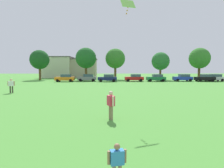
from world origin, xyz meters
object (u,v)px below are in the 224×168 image
(bystander_midfield, at_px, (11,85))
(parked_car_red_3, at_px, (134,78))
(parked_car_blue_5, at_px, (183,78))
(parked_car_silver_7, at_px, (214,78))
(child_kite_flyer, at_px, (117,160))
(parked_car_navy_2, at_px, (108,78))
(tree_center_left, at_px, (115,59))
(kite, at_px, (128,5))
(tree_right, at_px, (199,58))
(parked_car_gray_1, at_px, (87,78))
(tree_center_right, at_px, (161,61))
(parked_car_black_6, at_px, (205,78))
(parked_car_green_4, at_px, (156,78))
(adult_bystander, at_px, (111,103))
(parked_car_orange_0, at_px, (65,78))
(tree_left, at_px, (86,58))
(tree_far_left, at_px, (40,60))

(bystander_midfield, relative_size, parked_car_red_3, 0.41)
(parked_car_blue_5, height_order, parked_car_silver_7, same)
(child_kite_flyer, distance_m, parked_car_blue_5, 43.22)
(parked_car_navy_2, distance_m, tree_center_left, 10.34)
(kite, xyz_separation_m, tree_right, (22.13, 35.51, -1.92))
(parked_car_gray_1, distance_m, parked_car_navy_2, 5.00)
(parked_car_silver_7, height_order, tree_center_left, tree_center_left)
(parked_car_gray_1, relative_size, tree_center_right, 0.59)
(parked_car_black_6, bearing_deg, child_kite_flyer, 60.45)
(parked_car_green_4, xyz_separation_m, parked_car_black_6, (11.27, -0.27, 0.00))
(child_kite_flyer, xyz_separation_m, parked_car_navy_2, (-0.52, 38.53, 0.20))
(parked_car_navy_2, bearing_deg, parked_car_red_3, -172.17)
(kite, height_order, tree_center_right, kite)
(adult_bystander, bearing_deg, parked_car_red_3, -31.35)
(kite, distance_m, parked_car_silver_7, 38.97)
(parked_car_silver_7, bearing_deg, parked_car_orange_0, 1.25)
(parked_car_navy_2, bearing_deg, parked_car_black_6, -179.24)
(child_kite_flyer, xyz_separation_m, parked_car_red_3, (5.72, 39.38, 0.20))
(parked_car_orange_0, xyz_separation_m, parked_car_gray_1, (4.93, 1.39, 0.00))
(parked_car_blue_5, relative_size, parked_car_silver_7, 1.00)
(kite, bearing_deg, tree_center_left, 89.42)
(parked_car_gray_1, bearing_deg, parked_car_green_4, 176.54)
(kite, height_order, parked_car_navy_2, kite)
(bystander_midfield, xyz_separation_m, parked_car_red_3, (17.98, 20.65, -0.19))
(parked_car_orange_0, xyz_separation_m, tree_center_right, (23.48, 6.39, 4.03))
(parked_car_navy_2, bearing_deg, tree_center_left, -102.81)
(parked_car_silver_7, relative_size, tree_left, 0.51)
(adult_bystander, relative_size, parked_car_orange_0, 0.40)
(tree_right, bearing_deg, parked_car_black_6, -102.30)
(parked_car_orange_0, height_order, tree_right, tree_right)
(parked_car_orange_0, distance_m, parked_car_blue_5, 27.41)
(tree_left, bearing_deg, parked_car_silver_7, -11.17)
(child_kite_flyer, xyz_separation_m, tree_far_left, (-18.43, 45.75, 4.63))
(tree_center_left, bearing_deg, tree_right, -7.71)
(child_kite_flyer, height_order, parked_car_silver_7, parked_car_silver_7)
(parked_car_gray_1, relative_size, parked_car_red_3, 1.00)
(parked_car_black_6, distance_m, tree_far_left, 41.27)
(adult_bystander, bearing_deg, parked_car_green_4, -39.69)
(kite, relative_size, tree_left, 0.13)
(parked_car_gray_1, bearing_deg, adult_bystander, 98.75)
(bystander_midfield, relative_size, parked_car_green_4, 0.41)
(parked_car_blue_5, relative_size, parked_car_black_6, 1.00)
(parked_car_silver_7, bearing_deg, parked_car_blue_5, -1.75)
(parked_car_black_6, bearing_deg, parked_car_orange_0, 0.27)
(bystander_midfield, relative_size, tree_right, 0.21)
(parked_car_red_3, relative_size, tree_right, 0.52)
(parked_car_gray_1, relative_size, tree_far_left, 0.55)
(parked_car_blue_5, height_order, tree_left, tree_left)
(child_kite_flyer, bearing_deg, parked_car_red_3, 68.88)
(bystander_midfield, height_order, parked_car_gray_1, bystander_midfield)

